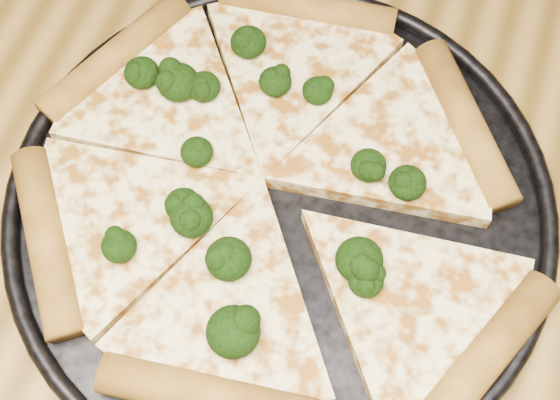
% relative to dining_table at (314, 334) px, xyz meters
% --- Properties ---
extents(dining_table, '(1.20, 0.90, 0.75)m').
position_rel_dining_table_xyz_m(dining_table, '(0.00, 0.00, 0.00)').
color(dining_table, olive).
rests_on(dining_table, ground).
extents(pizza_pan, '(0.40, 0.40, 0.02)m').
position_rel_dining_table_xyz_m(pizza_pan, '(-0.05, 0.05, 0.10)').
color(pizza_pan, black).
rests_on(pizza_pan, dining_table).
extents(pizza, '(0.40, 0.35, 0.03)m').
position_rel_dining_table_xyz_m(pizza, '(-0.06, 0.06, 0.11)').
color(pizza, '#FFF19C').
rests_on(pizza, pizza_pan).
extents(broccoli_florets, '(0.24, 0.25, 0.03)m').
position_rel_dining_table_xyz_m(broccoli_florets, '(-0.07, 0.05, 0.12)').
color(broccoli_florets, black).
rests_on(broccoli_florets, pizza).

